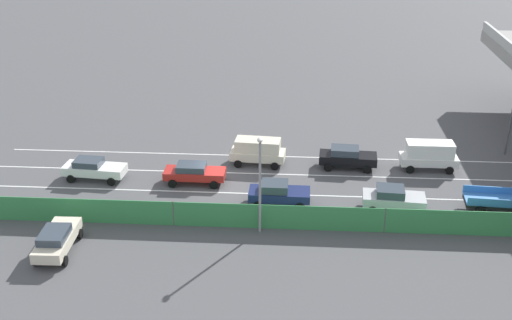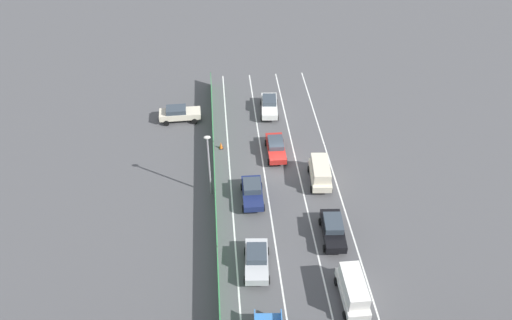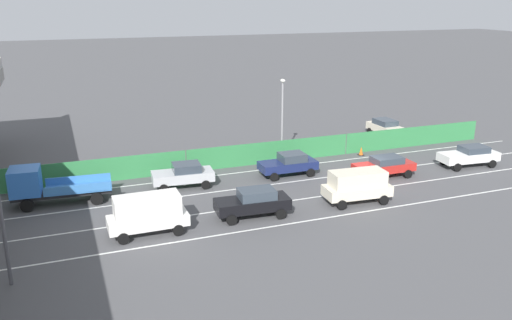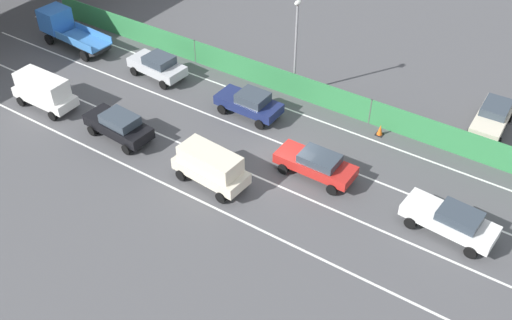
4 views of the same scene
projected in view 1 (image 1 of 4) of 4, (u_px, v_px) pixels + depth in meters
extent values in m
plane|color=#4C4C4F|center=(218.00, 182.00, 47.40)|extent=(300.00, 300.00, 0.00)
cube|color=silver|center=(282.00, 156.00, 51.67)|extent=(0.14, 45.52, 0.01)
cube|color=silver|center=(281.00, 174.00, 48.63)|extent=(0.14, 45.52, 0.01)
cube|color=silver|center=(280.00, 194.00, 45.60)|extent=(0.14, 45.52, 0.01)
cube|color=silver|center=(279.00, 217.00, 42.57)|extent=(0.14, 45.52, 0.01)
cube|color=#338447|center=(278.00, 217.00, 40.85)|extent=(0.06, 41.52, 1.76)
cylinder|color=#4C514C|center=(173.00, 214.00, 41.26)|extent=(0.10, 0.10, 1.76)
cylinder|color=#4C514C|center=(385.00, 220.00, 40.45)|extent=(0.10, 0.10, 1.76)
cube|color=silver|center=(95.00, 169.00, 47.55)|extent=(2.11, 4.81, 0.66)
cube|color=#333D47|center=(88.00, 162.00, 47.37)|extent=(1.69, 2.14, 0.48)
cylinder|color=black|center=(119.00, 172.00, 48.32)|extent=(0.27, 0.66, 0.64)
cylinder|color=black|center=(111.00, 182.00, 46.76)|extent=(0.27, 0.66, 0.64)
cylinder|color=black|center=(80.00, 169.00, 48.74)|extent=(0.27, 0.66, 0.64)
cylinder|color=black|center=(71.00, 179.00, 47.19)|extent=(0.27, 0.66, 0.64)
cube|color=navy|center=(279.00, 194.00, 43.94)|extent=(1.85, 4.31, 0.61)
cube|color=#333D47|center=(275.00, 186.00, 43.71)|extent=(1.61, 1.87, 0.59)
cylinder|color=black|center=(300.00, 195.00, 44.84)|extent=(0.23, 0.64, 0.64)
cylinder|color=black|center=(300.00, 207.00, 43.22)|extent=(0.23, 0.64, 0.64)
cylinder|color=black|center=(260.00, 193.00, 45.05)|extent=(0.23, 0.64, 0.64)
cylinder|color=black|center=(258.00, 205.00, 43.43)|extent=(0.23, 0.64, 0.64)
cube|color=silver|center=(428.00, 160.00, 49.19)|extent=(1.73, 4.44, 0.64)
cube|color=silver|center=(430.00, 149.00, 48.81)|extent=(1.52, 3.64, 1.15)
cylinder|color=black|center=(445.00, 161.00, 50.08)|extent=(0.22, 0.64, 0.64)
cylinder|color=black|center=(449.00, 170.00, 48.53)|extent=(0.22, 0.64, 0.64)
cylinder|color=black|center=(407.00, 160.00, 50.25)|extent=(0.22, 0.64, 0.64)
cylinder|color=black|center=(410.00, 169.00, 48.69)|extent=(0.22, 0.64, 0.64)
cube|color=red|center=(195.00, 174.00, 46.96)|extent=(1.75, 4.59, 0.59)
cube|color=#333D47|center=(191.00, 167.00, 46.75)|extent=(1.52, 2.17, 0.48)
cylinder|color=black|center=(217.00, 175.00, 47.82)|extent=(0.23, 0.64, 0.64)
cylinder|color=black|center=(214.00, 185.00, 46.28)|extent=(0.23, 0.64, 0.64)
cylinder|color=black|center=(177.00, 174.00, 48.03)|extent=(0.23, 0.64, 0.64)
cylinder|color=black|center=(173.00, 184.00, 46.49)|extent=(0.23, 0.64, 0.64)
cube|color=#B7BABC|center=(394.00, 200.00, 43.19)|extent=(2.13, 4.38, 0.66)
cube|color=#333D47|center=(390.00, 191.00, 42.97)|extent=(1.73, 2.01, 0.56)
cylinder|color=black|center=(413.00, 201.00, 44.02)|extent=(0.27, 0.66, 0.64)
cylinder|color=black|center=(416.00, 214.00, 42.40)|extent=(0.27, 0.66, 0.64)
cylinder|color=black|center=(372.00, 198.00, 44.39)|extent=(0.27, 0.66, 0.64)
cylinder|color=black|center=(372.00, 211.00, 42.77)|extent=(0.27, 0.66, 0.64)
cube|color=black|center=(348.00, 158.00, 49.39)|extent=(2.02, 4.60, 0.68)
cube|color=#333D47|center=(345.00, 151.00, 49.16)|extent=(1.65, 2.26, 0.56)
cylinder|color=black|center=(367.00, 161.00, 50.19)|extent=(0.26, 0.65, 0.64)
cylinder|color=black|center=(367.00, 170.00, 48.64)|extent=(0.26, 0.65, 0.64)
cylinder|color=black|center=(328.00, 158.00, 50.55)|extent=(0.26, 0.65, 0.64)
cylinder|color=black|center=(328.00, 167.00, 49.01)|extent=(0.26, 0.65, 0.64)
cube|color=beige|center=(258.00, 155.00, 50.01)|extent=(2.12, 4.45, 0.68)
cube|color=beige|center=(258.00, 145.00, 49.67)|extent=(1.84, 3.66, 0.97)
cylinder|color=black|center=(277.00, 157.00, 50.83)|extent=(0.27, 0.66, 0.64)
cylinder|color=black|center=(275.00, 166.00, 49.23)|extent=(0.27, 0.66, 0.64)
cylinder|color=black|center=(242.00, 155.00, 51.21)|extent=(0.27, 0.66, 0.64)
cylinder|color=black|center=(238.00, 164.00, 49.61)|extent=(0.27, 0.66, 0.64)
cube|color=black|center=(510.00, 203.00, 42.89)|extent=(2.01, 6.23, 0.25)
cube|color=#3875BC|center=(496.00, 200.00, 42.94)|extent=(2.26, 4.27, 0.10)
cube|color=#3875BC|center=(493.00, 190.00, 43.68)|extent=(0.38, 4.13, 0.54)
cube|color=#3875BC|center=(499.00, 203.00, 41.99)|extent=(0.38, 4.13, 0.54)
cylinder|color=black|center=(476.00, 199.00, 44.17)|extent=(0.32, 0.82, 0.80)
cylinder|color=black|center=(481.00, 212.00, 42.41)|extent=(0.32, 0.82, 0.80)
cube|color=beige|center=(57.00, 240.00, 38.45)|extent=(4.56, 1.89, 0.67)
cube|color=#333D47|center=(54.00, 235.00, 37.86)|extent=(2.19, 1.61, 0.50)
cylinder|color=black|center=(53.00, 233.00, 40.09)|extent=(0.65, 0.24, 0.64)
cylinder|color=black|center=(80.00, 234.00, 40.03)|extent=(0.65, 0.24, 0.64)
cylinder|color=black|center=(36.00, 260.00, 37.30)|extent=(0.65, 0.24, 0.64)
cylinder|color=black|center=(65.00, 261.00, 37.24)|extent=(0.65, 0.24, 0.64)
cylinder|color=#47474C|center=(510.00, 126.00, 50.98)|extent=(0.18, 0.18, 5.06)
cylinder|color=gray|center=(260.00, 188.00, 39.61)|extent=(0.16, 0.16, 6.32)
ellipsoid|color=silver|center=(260.00, 140.00, 38.20)|extent=(0.60, 0.36, 0.28)
cone|color=orange|center=(160.00, 214.00, 42.21)|extent=(0.36, 0.36, 0.74)
cube|color=black|center=(161.00, 219.00, 42.36)|extent=(0.47, 0.47, 0.03)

